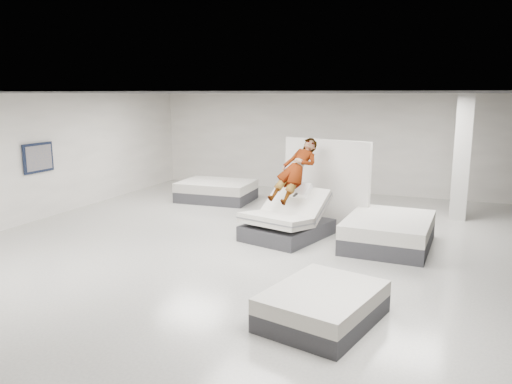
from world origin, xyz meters
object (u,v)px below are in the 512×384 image
flat_bed_left_far (217,191)px  column (462,158)px  flat_bed_right_near (323,306)px  wall_poster (38,158)px  remote (295,195)px  divider_panel (326,183)px  flat_bed_right_far (389,232)px  person (296,181)px  hero_bed (287,222)px

flat_bed_left_far → column: size_ratio=0.69×
flat_bed_right_near → wall_poster: wall_poster is taller
flat_bed_left_far → column: 6.93m
remote → divider_panel: size_ratio=0.06×
remote → flat_bed_left_far: (-3.45, 3.07, -0.72)m
divider_panel → remote: bearing=-85.6°
remote → flat_bed_right_near: 4.16m
wall_poster → remote: bearing=5.9°
divider_panel → column: 3.61m
flat_bed_left_far → wall_poster: bearing=-129.9°
remote → column: (3.35, 3.32, 0.59)m
flat_bed_right_far → flat_bed_right_near: bearing=-95.5°
person → divider_panel: 1.14m
flat_bed_right_far → wall_poster: (-8.58, -0.96, 1.29)m
flat_bed_right_far → flat_bed_right_near: (-0.39, -4.04, -0.07)m
flat_bed_right_near → wall_poster: bearing=159.4°
hero_bed → divider_panel: divider_panel is taller
hero_bed → person: (0.08, 0.31, 0.89)m
hero_bed → divider_panel: size_ratio=0.96×
hero_bed → wall_poster: (-6.38, -0.76, 1.24)m
column → wall_poster: bearing=-158.1°
wall_poster → flat_bed_right_near: bearing=-20.6°
person → column: bearing=55.3°
hero_bed → person: 0.94m
person → wall_poster: (-6.46, -1.07, 0.36)m
person → flat_bed_right_far: 2.31m
person → hero_bed: bearing=-90.0°
person → flat_bed_right_near: size_ratio=0.89×
divider_panel → flat_bed_right_near: (1.28, -5.19, -0.82)m
person → flat_bed_left_far: person is taller
flat_bed_left_far → flat_bed_right_near: bearing=-53.5°
flat_bed_right_far → column: bearing=65.9°
column → wall_poster: 10.71m
remote → wall_poster: wall_poster is taller
person → column: size_ratio=0.57×
remote → wall_poster: 6.64m
flat_bed_right_far → flat_bed_left_far: flat_bed_right_far is taller
hero_bed → column: size_ratio=0.70×
person → flat_bed_left_far: (-3.33, 2.68, -0.95)m
remote → flat_bed_right_near: remote is taller
flat_bed_left_far → remote: bearing=-41.7°
hero_bed → column: 4.97m
flat_bed_right_near → column: 7.42m
wall_poster → hero_bed: bearing=6.8°
wall_poster → column: bearing=21.9°
flat_bed_left_far → wall_poster: (-3.13, -3.75, 1.31)m
divider_panel → wall_poster: (-6.90, -2.11, 0.54)m
remote → flat_bed_right_near: size_ratio=0.07×
flat_bed_right_far → flat_bed_left_far: size_ratio=1.05×
divider_panel → column: bearing=49.0°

